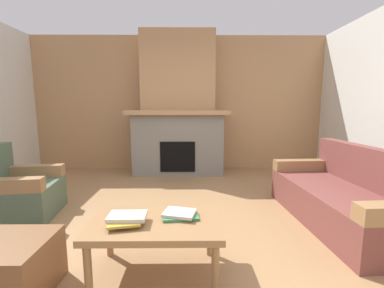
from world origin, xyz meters
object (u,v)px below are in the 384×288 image
at_px(coffee_table, 156,227).
at_px(ottoman, 10,269).
at_px(armchair, 17,193).
at_px(fireplace, 178,113).
at_px(couch, 345,198).

distance_m(coffee_table, ottoman, 1.01).
xyz_separation_m(armchair, ottoman, (0.81, -1.30, -0.09)).
bearing_deg(ottoman, fireplace, 73.49).
bearing_deg(fireplace, coffee_table, -90.78).
distance_m(fireplace, coffee_table, 3.24).
xyz_separation_m(coffee_table, ottoman, (-0.96, -0.25, -0.18)).
relative_size(couch, coffee_table, 1.85).
distance_m(fireplace, couch, 3.14).
bearing_deg(armchair, couch, -3.00).
xyz_separation_m(fireplace, ottoman, (-1.01, -3.39, -0.96)).
relative_size(fireplace, armchair, 3.15).
height_order(armchair, ottoman, armchair).
bearing_deg(couch, fireplace, 130.35).
height_order(fireplace, couch, fireplace).
bearing_deg(coffee_table, couch, 23.14).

